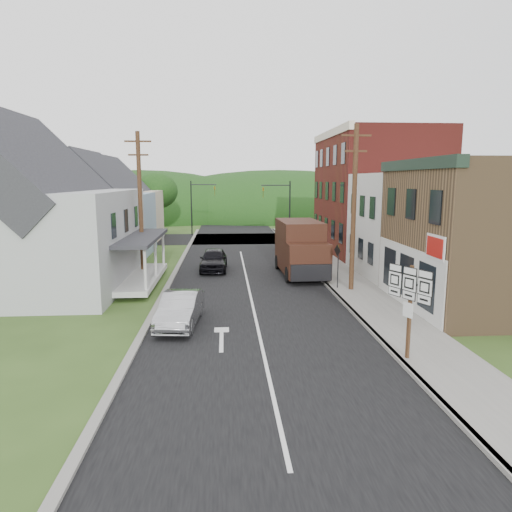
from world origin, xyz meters
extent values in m
plane|color=#2D4719|center=(0.00, 0.00, 0.00)|extent=(120.00, 120.00, 0.00)
cube|color=black|center=(0.00, 10.00, 0.00)|extent=(9.00, 90.00, 0.02)
cube|color=black|center=(0.00, 27.00, 0.00)|extent=(60.00, 9.00, 0.02)
cube|color=slate|center=(5.90, 8.00, 0.07)|extent=(2.80, 55.00, 0.15)
cube|color=slate|center=(4.55, 8.00, 0.07)|extent=(0.20, 55.00, 0.15)
cube|color=slate|center=(-4.65, 8.00, 0.06)|extent=(0.30, 55.00, 0.12)
cube|color=brown|center=(11.30, 0.00, 3.50)|extent=(8.00, 8.00, 7.00)
cube|color=silver|center=(11.30, 7.50, 3.25)|extent=(8.00, 7.00, 6.50)
cube|color=maroon|center=(11.30, 17.00, 5.00)|extent=(8.00, 12.00, 10.00)
cube|color=#A6A8AC|center=(-12.00, 6.00, 2.75)|extent=(10.00, 12.00, 5.50)
cube|color=#899FBB|center=(-11.00, 17.00, 2.50)|extent=(7.00, 8.00, 5.00)
cube|color=beige|center=(-11.50, 26.00, 2.50)|extent=(7.00, 8.00, 5.00)
cylinder|color=#472D19|center=(5.60, 3.50, 4.50)|extent=(0.26, 0.26, 9.00)
cube|color=#472D19|center=(5.60, 3.50, 8.40)|extent=(1.60, 0.10, 0.10)
cube|color=#472D19|center=(5.60, 3.50, 7.60)|extent=(1.20, 0.10, 0.10)
cylinder|color=#472D19|center=(-6.50, 8.00, 4.50)|extent=(0.26, 0.26, 9.00)
cube|color=#472D19|center=(-6.50, 8.00, 8.40)|extent=(1.60, 0.10, 0.10)
cube|color=#472D19|center=(-6.50, 8.00, 7.60)|extent=(1.20, 0.10, 0.10)
cylinder|color=black|center=(5.00, 23.50, 3.00)|extent=(0.14, 0.14, 6.00)
cylinder|color=black|center=(3.60, 23.50, 5.60)|extent=(2.80, 0.10, 0.10)
imported|color=olive|center=(2.40, 23.50, 4.90)|extent=(0.16, 0.20, 1.00)
cylinder|color=black|center=(-5.00, 30.50, 3.00)|extent=(0.14, 0.14, 6.00)
cylinder|color=black|center=(-3.60, 30.50, 5.60)|extent=(2.80, 0.10, 0.10)
imported|color=olive|center=(-2.40, 30.50, 4.90)|extent=(0.16, 0.20, 1.00)
cylinder|color=#382616|center=(-19.00, 20.00, 2.38)|extent=(0.36, 0.36, 4.76)
ellipsoid|color=black|center=(-19.00, 20.00, 5.95)|extent=(5.80, 5.80, 4.93)
cylinder|color=#382616|center=(-9.00, 32.00, 1.96)|extent=(0.36, 0.36, 3.92)
ellipsoid|color=black|center=(-9.00, 32.00, 4.90)|extent=(4.80, 4.80, 4.08)
ellipsoid|color=black|center=(0.00, 55.00, 0.00)|extent=(90.00, 30.00, 16.00)
imported|color=#A1A2A6|center=(-3.24, -1.83, 0.70)|extent=(1.86, 4.34, 1.39)
imported|color=black|center=(-2.11, 10.02, 0.75)|extent=(1.88, 4.44, 1.50)
cube|color=black|center=(3.51, 8.62, 1.91)|extent=(2.64, 4.87, 3.17)
cube|color=black|center=(3.59, 5.78, 1.36)|extent=(2.56, 1.82, 2.07)
cube|color=black|center=(3.59, 6.00, 2.24)|extent=(2.33, 1.37, 0.05)
cube|color=black|center=(3.62, 4.85, 0.82)|extent=(2.41, 0.23, 0.98)
cylinder|color=black|center=(2.44, 5.86, 0.49)|extent=(0.33, 0.99, 0.98)
cylinder|color=black|center=(4.73, 5.92, 0.49)|extent=(0.33, 0.99, 0.98)
cylinder|color=black|center=(2.32, 10.22, 0.49)|extent=(0.33, 0.99, 0.98)
cylinder|color=black|center=(4.61, 10.29, 0.49)|extent=(0.33, 0.99, 0.98)
cube|color=#472D19|center=(4.80, -6.33, 1.74)|extent=(0.13, 0.13, 3.19)
cube|color=black|center=(4.75, -6.35, 2.75)|extent=(0.79, 1.67, 0.07)
cube|color=silver|center=(4.98, -6.95, 3.16)|extent=(0.23, 0.46, 0.20)
cube|color=silver|center=(4.98, -6.95, 2.75)|extent=(0.24, 0.50, 0.50)
cube|color=silver|center=(4.98, -6.95, 2.34)|extent=(0.23, 0.46, 0.26)
cube|color=silver|center=(4.72, -6.37, 3.16)|extent=(0.23, 0.46, 0.20)
cube|color=silver|center=(4.72, -6.37, 2.75)|extent=(0.24, 0.50, 0.50)
cube|color=silver|center=(4.72, -6.37, 2.34)|extent=(0.23, 0.46, 0.26)
cube|color=silver|center=(4.45, -5.79, 3.16)|extent=(0.23, 0.46, 0.20)
cube|color=silver|center=(4.45, -5.79, 2.75)|extent=(0.24, 0.50, 0.50)
cube|color=silver|center=(4.45, -5.79, 2.34)|extent=(0.23, 0.46, 0.26)
cube|color=silver|center=(4.72, -6.37, 1.84)|extent=(0.19, 0.38, 0.50)
cylinder|color=black|center=(4.93, 3.88, 1.30)|extent=(0.07, 0.07, 2.31)
cube|color=black|center=(4.87, 3.88, 2.27)|extent=(0.21, 0.65, 0.68)
cube|color=#FFF40D|center=(4.88, 3.88, 2.27)|extent=(0.20, 0.59, 0.61)
camera|label=1|loc=(-1.32, -20.62, 6.10)|focal=32.00mm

